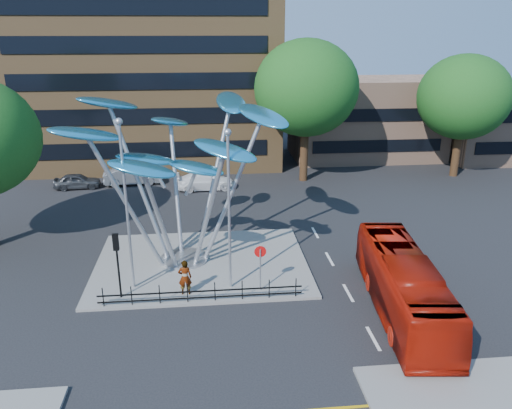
{
  "coord_description": "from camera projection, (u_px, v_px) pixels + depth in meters",
  "views": [
    {
      "loc": [
        -0.51,
        -20.01,
        12.9
      ],
      "look_at": [
        1.93,
        4.0,
        4.29
      ],
      "focal_mm": 35.0,
      "sensor_mm": 36.0,
      "label": 1
    }
  ],
  "objects": [
    {
      "name": "street_lamp_right",
      "position": [
        229.0,
        197.0,
        24.27
      ],
      "size": [
        0.36,
        0.36,
        8.3
      ],
      "color": "#9EA0A5",
      "rests_on": "traffic_island"
    },
    {
      "name": "traffic_island",
      "position": [
        202.0,
        264.0,
        28.63
      ],
      "size": [
        12.0,
        9.0,
        0.15
      ],
      "primitive_type": "cube",
      "color": "slate",
      "rests_on": "ground"
    },
    {
      "name": "traffic_light_island",
      "position": [
        117.0,
        252.0,
        24.11
      ],
      "size": [
        0.28,
        0.18,
        3.42
      ],
      "color": "black",
      "rests_on": "traffic_island"
    },
    {
      "name": "street_lamp_left",
      "position": [
        125.0,
        192.0,
        24.18
      ],
      "size": [
        0.36,
        0.36,
        8.8
      ],
      "color": "#9EA0A5",
      "rests_on": "traffic_island"
    },
    {
      "name": "parked_car_mid",
      "position": [
        133.0,
        175.0,
        43.07
      ],
      "size": [
        5.03,
        2.27,
        1.6
      ],
      "primitive_type": "imported",
      "rotation": [
        0.0,
        0.0,
        1.69
      ],
      "color": "#999BA0",
      "rests_on": "ground"
    },
    {
      "name": "tree_right",
      "position": [
        306.0,
        88.0,
        41.8
      ],
      "size": [
        8.8,
        8.8,
        12.11
      ],
      "color": "black",
      "rests_on": "ground"
    },
    {
      "name": "no_entry_sign_island",
      "position": [
        260.0,
        261.0,
        25.07
      ],
      "size": [
        0.6,
        0.1,
        2.45
      ],
      "color": "#9EA0A5",
      "rests_on": "traffic_island"
    },
    {
      "name": "parked_car_right",
      "position": [
        205.0,
        181.0,
        41.77
      ],
      "size": [
        5.03,
        2.36,
        1.42
      ],
      "primitive_type": "imported",
      "rotation": [
        0.0,
        0.0,
        1.65
      ],
      "color": "white",
      "rests_on": "ground"
    },
    {
      "name": "low_building_far",
      "position": [
        505.0,
        124.0,
        51.05
      ],
      "size": [
        12.0,
        8.0,
        7.0
      ],
      "primitive_type": "cube",
      "color": "tan",
      "rests_on": "ground"
    },
    {
      "name": "parked_car_left",
      "position": [
        77.0,
        181.0,
        42.0
      ],
      "size": [
        3.9,
        1.83,
        1.29
      ],
      "primitive_type": "imported",
      "rotation": [
        0.0,
        0.0,
        1.65
      ],
      "color": "#3F4247",
      "rests_on": "ground"
    },
    {
      "name": "ground",
      "position": [
        223.0,
        322.0,
        23.13
      ],
      "size": [
        120.0,
        120.0,
        0.0
      ],
      "primitive_type": "plane",
      "color": "black",
      "rests_on": "ground"
    },
    {
      "name": "low_building_near",
      "position": [
        366.0,
        118.0,
        51.42
      ],
      "size": [
        15.0,
        8.0,
        8.0
      ],
      "primitive_type": "cube",
      "color": "tan",
      "rests_on": "ground"
    },
    {
      "name": "tree_far",
      "position": [
        464.0,
        97.0,
        43.45
      ],
      "size": [
        8.0,
        8.0,
        10.81
      ],
      "color": "black",
      "rests_on": "ground"
    },
    {
      "name": "red_bus",
      "position": [
        403.0,
        285.0,
        23.49
      ],
      "size": [
        3.51,
        10.55,
        2.88
      ],
      "primitive_type": "imported",
      "rotation": [
        0.0,
        0.0,
        -0.11
      ],
      "color": "#A31507",
      "rests_on": "ground"
    },
    {
      "name": "brick_tower",
      "position": [
        144.0,
        3.0,
        47.5
      ],
      "size": [
        25.0,
        15.0,
        30.0
      ],
      "primitive_type": "cube",
      "color": "brown",
      "rests_on": "ground"
    },
    {
      "name": "pedestrian_railing_front",
      "position": [
        201.0,
        294.0,
        24.44
      ],
      "size": [
        10.0,
        0.06,
        1.0
      ],
      "color": "black",
      "rests_on": "traffic_island"
    },
    {
      "name": "pedestrian",
      "position": [
        185.0,
        277.0,
        24.94
      ],
      "size": [
        0.69,
        0.46,
        1.86
      ],
      "primitive_type": "imported",
      "rotation": [
        0.0,
        0.0,
        3.13
      ],
      "color": "gray",
      "rests_on": "traffic_island"
    },
    {
      "name": "leaf_sculpture",
      "position": [
        177.0,
        145.0,
        26.88
      ],
      "size": [
        12.72,
        9.54,
        9.51
      ],
      "color": "#9EA0A5",
      "rests_on": "traffic_island"
    }
  ]
}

